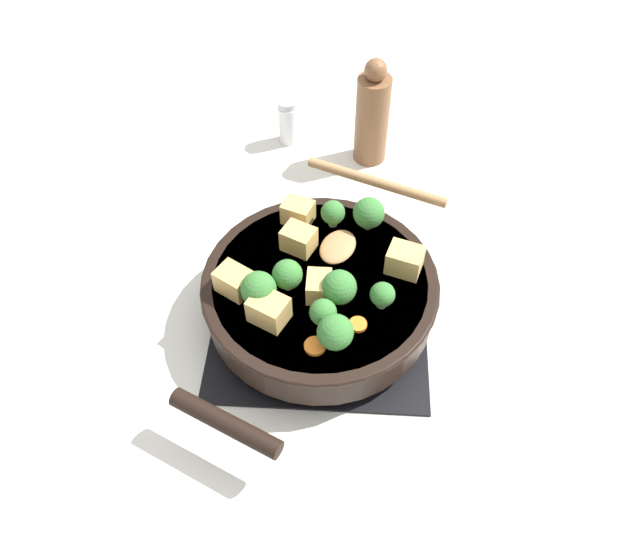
% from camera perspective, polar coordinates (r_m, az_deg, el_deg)
% --- Properties ---
extents(ground_plane, '(2.40, 2.40, 0.00)m').
position_cam_1_polar(ground_plane, '(0.92, -0.00, -3.29)').
color(ground_plane, silver).
extents(front_burner_grate, '(0.31, 0.31, 0.03)m').
position_cam_1_polar(front_burner_grate, '(0.91, -0.00, -2.85)').
color(front_burner_grate, black).
rests_on(front_burner_grate, ground_plane).
extents(skillet_pan, '(0.42, 0.34, 0.06)m').
position_cam_1_polar(skillet_pan, '(0.88, -0.05, -1.13)').
color(skillet_pan, black).
rests_on(skillet_pan, front_burner_grate).
extents(wooden_spoon, '(0.23, 0.22, 0.02)m').
position_cam_1_polar(wooden_spoon, '(0.94, 3.69, 6.50)').
color(wooden_spoon, '#A87A4C').
rests_on(wooden_spoon, skillet_pan).
extents(tofu_cube_center_large, '(0.05, 0.05, 0.04)m').
position_cam_1_polar(tofu_cube_center_large, '(0.88, -1.96, 3.76)').
color(tofu_cube_center_large, tan).
rests_on(tofu_cube_center_large, skillet_pan).
extents(tofu_cube_near_handle, '(0.05, 0.06, 0.04)m').
position_cam_1_polar(tofu_cube_near_handle, '(0.84, -7.89, -0.09)').
color(tofu_cube_near_handle, tan).
rests_on(tofu_cube_near_handle, skillet_pan).
extents(tofu_cube_east_chunk, '(0.06, 0.06, 0.04)m').
position_cam_1_polar(tofu_cube_east_chunk, '(0.80, -4.71, -2.72)').
color(tofu_cube_east_chunk, tan).
rests_on(tofu_cube_east_chunk, skillet_pan).
extents(tofu_cube_west_chunk, '(0.04, 0.03, 0.03)m').
position_cam_1_polar(tofu_cube_west_chunk, '(0.83, -0.19, -0.59)').
color(tofu_cube_west_chunk, tan).
rests_on(tofu_cube_west_chunk, skillet_pan).
extents(tofu_cube_back_piece, '(0.05, 0.05, 0.03)m').
position_cam_1_polar(tofu_cube_back_piece, '(0.92, -2.03, 6.22)').
color(tofu_cube_back_piece, tan).
rests_on(tofu_cube_back_piece, skillet_pan).
extents(tofu_cube_front_piece, '(0.05, 0.06, 0.04)m').
position_cam_1_polar(tofu_cube_front_piece, '(0.86, 7.76, 1.82)').
color(tofu_cube_front_piece, tan).
rests_on(tofu_cube_front_piece, skillet_pan).
extents(broccoli_floret_near_spoon, '(0.04, 0.04, 0.04)m').
position_cam_1_polar(broccoli_floret_near_spoon, '(0.79, 0.28, -3.00)').
color(broccoli_floret_near_spoon, '#709956').
rests_on(broccoli_floret_near_spoon, skillet_pan).
extents(broccoli_floret_center_top, '(0.05, 0.05, 0.05)m').
position_cam_1_polar(broccoli_floret_center_top, '(0.81, 1.76, -0.69)').
color(broccoli_floret_center_top, '#709956').
rests_on(broccoli_floret_center_top, skillet_pan).
extents(broccoli_floret_east_rim, '(0.05, 0.05, 0.05)m').
position_cam_1_polar(broccoli_floret_east_rim, '(0.77, 1.40, -4.81)').
color(broccoli_floret_east_rim, '#709956').
rests_on(broccoli_floret_east_rim, skillet_pan).
extents(broccoli_floret_west_rim, '(0.03, 0.03, 0.04)m').
position_cam_1_polar(broccoli_floret_west_rim, '(0.81, 5.73, -1.36)').
color(broccoli_floret_west_rim, '#709956').
rests_on(broccoli_floret_west_rim, skillet_pan).
extents(broccoli_floret_north_edge, '(0.05, 0.05, 0.05)m').
position_cam_1_polar(broccoli_floret_north_edge, '(0.81, -5.64, -0.83)').
color(broccoli_floret_north_edge, '#709956').
rests_on(broccoli_floret_north_edge, skillet_pan).
extents(broccoli_floret_south_cluster, '(0.05, 0.05, 0.05)m').
position_cam_1_polar(broccoli_floret_south_cluster, '(0.90, 4.48, 6.11)').
color(broccoli_floret_south_cluster, '#709956').
rests_on(broccoli_floret_south_cluster, skillet_pan).
extents(broccoli_floret_mid_floret, '(0.04, 0.04, 0.04)m').
position_cam_1_polar(broccoli_floret_mid_floret, '(0.91, 1.19, 6.15)').
color(broccoli_floret_mid_floret, '#709956').
rests_on(broccoli_floret_mid_floret, skillet_pan).
extents(broccoli_floret_small_inner, '(0.04, 0.04, 0.05)m').
position_cam_1_polar(broccoli_floret_small_inner, '(0.83, -3.00, 0.49)').
color(broccoli_floret_small_inner, '#709956').
rests_on(broccoli_floret_small_inner, skillet_pan).
extents(carrot_slice_orange_thin, '(0.02, 0.02, 0.01)m').
position_cam_1_polar(carrot_slice_orange_thin, '(0.81, 3.47, -4.08)').
color(carrot_slice_orange_thin, orange).
rests_on(carrot_slice_orange_thin, skillet_pan).
extents(carrot_slice_near_center, '(0.03, 0.03, 0.01)m').
position_cam_1_polar(carrot_slice_near_center, '(0.79, -0.39, -6.07)').
color(carrot_slice_near_center, orange).
rests_on(carrot_slice_near_center, skillet_pan).
extents(pepper_mill, '(0.06, 0.06, 0.20)m').
position_cam_1_polar(pepper_mill, '(1.12, 4.79, 14.73)').
color(pepper_mill, brown).
rests_on(pepper_mill, ground_plane).
extents(salt_shaker, '(0.04, 0.04, 0.09)m').
position_cam_1_polar(salt_shaker, '(1.18, -2.95, 14.26)').
color(salt_shaker, white).
rests_on(salt_shaker, ground_plane).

